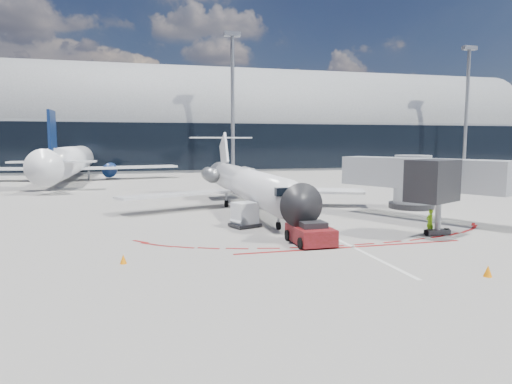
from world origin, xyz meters
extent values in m
plane|color=slate|center=(0.00, 0.00, 0.00)|extent=(260.00, 260.00, 0.00)
cube|color=silver|center=(0.00, 2.00, 0.01)|extent=(0.25, 40.00, 0.01)
cube|color=maroon|center=(0.00, -11.50, 0.01)|extent=(14.00, 0.25, 0.01)
cube|color=#95989A|center=(0.00, 65.00, 5.00)|extent=(150.00, 24.00, 10.00)
cylinder|color=#95989A|center=(0.00, 65.00, 10.00)|extent=(150.00, 24.00, 24.00)
cube|color=black|center=(0.00, 52.95, 5.00)|extent=(150.00, 0.20, 9.00)
cube|color=#989BA1|center=(9.00, -4.50, 3.60)|extent=(8.22, 12.61, 2.30)
cube|color=black|center=(5.95, -10.24, 3.60)|extent=(3.86, 3.44, 2.60)
cylinder|color=gray|center=(6.75, -9.84, 1.20)|extent=(0.36, 0.36, 2.40)
cube|color=black|center=(6.75, -9.84, 0.22)|extent=(1.60, 0.60, 0.30)
cylinder|color=#989BA1|center=(12.05, 1.24, 2.40)|extent=(3.20, 3.20, 4.80)
cylinder|color=black|center=(12.05, 1.24, 0.25)|extent=(4.00, 4.00, 0.50)
cylinder|color=gray|center=(5.00, 48.00, 12.50)|extent=(0.70, 0.70, 25.00)
cylinder|color=gray|center=(55.00, 48.00, 12.50)|extent=(0.70, 0.70, 25.00)
cylinder|color=white|center=(-2.63, 3.55, 2.31)|extent=(2.66, 21.65, 2.66)
cone|color=black|center=(-2.63, -8.65, 2.31)|extent=(2.66, 2.76, 2.66)
cone|color=white|center=(-2.63, 16.15, 2.31)|extent=(2.66, 3.54, 2.66)
cube|color=black|center=(-2.63, -7.08, 2.85)|extent=(1.67, 1.38, 0.54)
cube|color=white|center=(-8.73, 5.03, 1.43)|extent=(10.54, 6.25, 0.31)
cube|color=white|center=(3.48, 5.03, 1.43)|extent=(10.54, 6.25, 0.31)
cube|color=white|center=(-2.63, 15.17, 4.68)|extent=(0.25, 4.62, 4.70)
cube|color=white|center=(-2.63, 17.23, 6.45)|extent=(7.09, 1.57, 0.16)
cylinder|color=slate|center=(-4.64, 12.21, 2.56)|extent=(1.48, 3.35, 1.48)
cylinder|color=slate|center=(-0.61, 12.21, 2.56)|extent=(1.48, 3.35, 1.48)
cylinder|color=black|center=(-2.63, -5.50, 0.28)|extent=(0.22, 0.55, 0.55)
cylinder|color=black|center=(-4.10, 6.01, 0.31)|extent=(0.30, 0.63, 0.63)
cylinder|color=black|center=(-1.15, 6.01, 0.31)|extent=(0.30, 0.63, 0.63)
cylinder|color=gray|center=(-2.63, -5.50, 0.54)|extent=(0.18, 0.18, 1.08)
cube|color=#56100C|center=(-2.05, -10.08, 0.57)|extent=(2.13, 3.36, 0.94)
cube|color=black|center=(-2.05, -10.39, 1.20)|extent=(1.47, 1.27, 0.36)
cylinder|color=gray|center=(-2.08, -7.79, 0.36)|extent=(0.14, 2.71, 0.10)
cylinder|color=black|center=(-3.03, -11.24, 0.33)|extent=(0.30, 0.67, 0.67)
cylinder|color=black|center=(-1.05, -11.21, 0.33)|extent=(0.30, 0.67, 0.67)
cylinder|color=black|center=(-3.06, -8.94, 0.33)|extent=(0.30, 0.67, 0.67)
cylinder|color=black|center=(-1.08, -8.92, 0.33)|extent=(0.30, 0.67, 0.67)
imported|color=#A9FE1A|center=(6.51, -9.36, 0.82)|extent=(0.68, 0.53, 1.64)
cube|color=black|center=(-4.65, -3.98, 0.17)|extent=(2.31, 2.15, 0.21)
cube|color=white|center=(-4.65, -3.98, 1.01)|extent=(1.90, 1.84, 1.50)
cylinder|color=black|center=(-5.14, -4.82, 0.09)|extent=(0.15, 0.21, 0.19)
cylinder|color=black|center=(-3.74, -4.29, 0.09)|extent=(0.15, 0.21, 0.19)
cylinder|color=black|center=(-5.57, -3.67, 0.09)|extent=(0.15, 0.21, 0.19)
cylinder|color=black|center=(-4.16, -3.15, 0.09)|extent=(0.15, 0.21, 0.19)
cone|color=orange|center=(-12.65, -11.95, 0.24)|extent=(0.34, 0.34, 0.47)
cone|color=orange|center=(3.26, -18.26, 0.26)|extent=(0.38, 0.38, 0.53)
camera|label=1|loc=(-11.72, -34.96, 6.05)|focal=32.00mm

